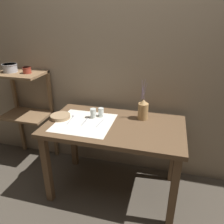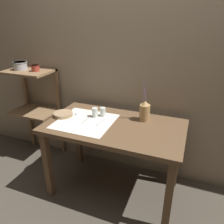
# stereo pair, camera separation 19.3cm
# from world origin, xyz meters

# --- Properties ---
(ground_plane) EXTENTS (12.00, 12.00, 0.00)m
(ground_plane) POSITION_xyz_m (0.00, 0.00, 0.00)
(ground_plane) COLOR #473F35
(stone_wall_back) EXTENTS (7.00, 0.06, 2.40)m
(stone_wall_back) POSITION_xyz_m (0.00, 0.46, 1.20)
(stone_wall_back) COLOR gray
(stone_wall_back) RESTS_ON ground_plane
(wooden_table) EXTENTS (1.25, 0.71, 0.75)m
(wooden_table) POSITION_xyz_m (0.00, 0.00, 0.65)
(wooden_table) COLOR brown
(wooden_table) RESTS_ON ground_plane
(wooden_shelf_unit) EXTENTS (0.52, 0.36, 1.10)m
(wooden_shelf_unit) POSITION_xyz_m (-1.11, 0.28, 0.77)
(wooden_shelf_unit) COLOR brown
(wooden_shelf_unit) RESTS_ON ground_plane
(linen_cloth) EXTENTS (0.51, 0.49, 0.00)m
(linen_cloth) POSITION_xyz_m (-0.28, -0.04, 0.75)
(linen_cloth) COLOR silver
(linen_cloth) RESTS_ON wooden_table
(pitcher_with_flowers) EXTENTS (0.10, 0.10, 0.39)m
(pitcher_with_flowers) POSITION_xyz_m (0.23, 0.18, 0.84)
(pitcher_with_flowers) COLOR #A87F4C
(pitcher_with_flowers) RESTS_ON wooden_table
(wooden_bowl) EXTENTS (0.19, 0.19, 0.04)m
(wooden_bowl) POSITION_xyz_m (-0.53, -0.01, 0.77)
(wooden_bowl) COLOR #9E7F5B
(wooden_bowl) RESTS_ON wooden_table
(glass_tumbler_near) EXTENTS (0.06, 0.06, 0.09)m
(glass_tumbler_near) POSITION_xyz_m (-0.23, 0.08, 0.80)
(glass_tumbler_near) COLOR silver
(glass_tumbler_near) RESTS_ON wooden_table
(glass_tumbler_far) EXTENTS (0.05, 0.05, 0.09)m
(glass_tumbler_far) POSITION_xyz_m (-0.17, 0.12, 0.80)
(glass_tumbler_far) COLOR silver
(glass_tumbler_far) RESTS_ON wooden_table
(spoon_outer) EXTENTS (0.03, 0.18, 0.02)m
(spoon_outer) POSITION_xyz_m (-0.42, 0.02, 0.76)
(spoon_outer) COLOR #A8A8AD
(spoon_outer) RESTS_ON wooden_table
(fork_inner) EXTENTS (0.01, 0.17, 0.00)m
(fork_inner) POSITION_xyz_m (-0.28, -0.01, 0.76)
(fork_inner) COLOR #A8A8AD
(fork_inner) RESTS_ON wooden_table
(fork_outer) EXTENTS (0.03, 0.17, 0.00)m
(fork_outer) POSITION_xyz_m (-0.13, -0.01, 0.76)
(fork_outer) COLOR #A8A8AD
(fork_outer) RESTS_ON wooden_table
(metal_pot_large) EXTENTS (0.15, 0.15, 0.09)m
(metal_pot_large) POSITION_xyz_m (-1.20, 0.24, 1.15)
(metal_pot_large) COLOR #A8A8AD
(metal_pot_large) RESTS_ON wooden_shelf_unit
(metal_pot_small) EXTENTS (0.09, 0.09, 0.07)m
(metal_pot_small) POSITION_xyz_m (-1.00, 0.24, 1.14)
(metal_pot_small) COLOR #9E3828
(metal_pot_small) RESTS_ON wooden_shelf_unit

